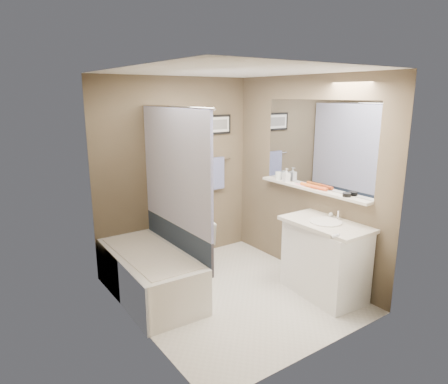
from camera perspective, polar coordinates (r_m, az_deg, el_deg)
ground at (r=4.61m, az=1.10°, el=-14.39°), size 2.50×2.50×0.00m
ceiling at (r=4.07m, az=1.27°, el=16.63°), size 2.20×2.50×0.04m
wall_back at (r=5.20m, az=-6.86°, el=2.86°), size 2.20×0.04×2.40m
wall_front at (r=3.31m, az=13.90°, el=-3.83°), size 2.20×0.04×2.40m
wall_left at (r=3.67m, az=-12.57°, el=-2.01°), size 0.04×2.50×2.40m
wall_right at (r=4.88m, az=11.46°, el=1.96°), size 0.04×2.50×2.40m
tile_surround at (r=4.17m, az=-15.24°, el=-3.12°), size 0.02×1.55×2.00m
curtain_rod at (r=4.28m, az=-7.25°, el=11.97°), size 0.02×1.55×0.02m
curtain_upper at (r=4.35m, az=-6.99°, el=3.38°), size 0.03×1.45×1.28m
curtain_lower at (r=4.57m, az=-6.69°, el=-6.79°), size 0.03×1.45×0.36m
mirror at (r=4.72m, az=13.11°, el=6.65°), size 0.02×1.60×1.00m
shelf at (r=4.77m, az=12.33°, el=0.42°), size 0.12×1.60×0.03m
towel_bar at (r=5.45m, az=-1.70°, el=4.51°), size 0.60×0.02×0.02m
towel at (r=5.47m, az=-1.57°, el=2.62°), size 0.34×0.05×0.44m
art_frame at (r=5.41m, az=-1.84°, el=9.56°), size 0.62×0.02×0.26m
art_mat at (r=5.40m, az=-1.76°, el=9.56°), size 0.56×0.00×0.20m
art_image at (r=5.39m, az=-1.74°, el=9.55°), size 0.50×0.00×0.13m
door at (r=3.78m, az=19.40°, el=-5.20°), size 0.80×0.02×2.00m
door_handle at (r=3.56m, az=15.58°, el=-6.09°), size 0.10×0.02×0.02m
bathtub at (r=4.56m, az=-10.57°, el=-11.47°), size 0.75×1.52×0.50m
tub_rim at (r=4.46m, az=-10.71°, el=-8.56°), size 0.56×1.36×0.02m
toilet at (r=5.20m, az=-4.37°, el=-7.03°), size 0.48×0.70×0.66m
vanity at (r=4.59m, az=14.17°, el=-9.43°), size 0.58×0.94×0.80m
countertop at (r=4.44m, az=14.40°, el=-4.47°), size 0.54×0.96×0.04m
sink_basin at (r=4.42m, az=14.33°, el=-4.15°), size 0.34×0.34×0.01m
faucet_spout at (r=4.56m, az=16.01°, el=-3.17°), size 0.02×0.02×0.10m
faucet_knob at (r=4.63m, az=15.04°, el=-3.12°), size 0.05×0.05×0.05m
candle_bowl_near at (r=4.45m, az=17.13°, el=-0.39°), size 0.09×0.09×0.04m
hair_brush_front at (r=4.69m, az=13.41°, el=0.58°), size 0.06×0.22×0.04m
hair_brush_back at (r=4.80m, az=11.92°, el=0.96°), size 0.04×0.22×0.04m
pink_comb at (r=4.89m, az=10.85°, el=1.02°), size 0.03×0.16×0.01m
glass_jar at (r=5.15m, az=7.80°, el=2.31°), size 0.08×0.08×0.10m
soap_bottle at (r=5.04m, az=8.90°, el=2.42°), size 0.08×0.09×0.17m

